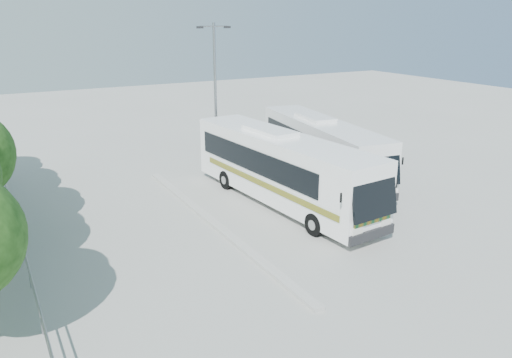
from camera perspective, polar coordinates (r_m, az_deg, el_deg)
ground at (r=21.76m, az=2.83°, el=-5.80°), size 100.00×100.00×0.00m
kerb_divider at (r=22.35m, az=-4.94°, el=-4.97°), size 0.40×16.00×0.15m
railing at (r=22.32m, az=-25.60°, el=-4.96°), size 0.06×22.00×1.00m
coach_main at (r=24.17m, az=2.96°, el=1.35°), size 3.44×12.38×3.39m
coach_adjacent at (r=28.65m, az=7.55°, el=3.66°), size 3.97×11.75×3.20m
lamppost at (r=30.63m, az=-4.68°, el=10.27°), size 2.08×0.30×8.49m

